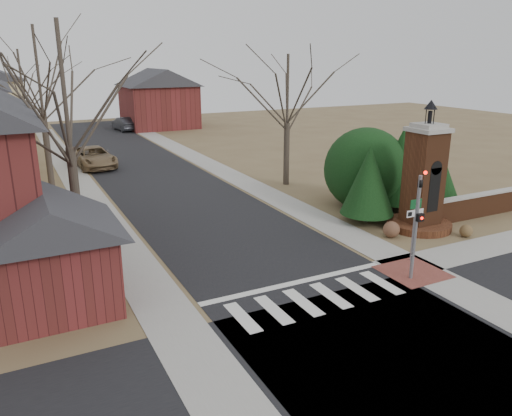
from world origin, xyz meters
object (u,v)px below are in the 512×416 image
traffic_signal_pole (417,217)px  pickup_truck (94,157)px  distant_car (124,124)px  sign_post (414,218)px  brick_gate_monument (423,187)px

traffic_signal_pole → pickup_truck: (-7.60, 27.07, -1.79)m
traffic_signal_pole → distant_car: (-0.90, 46.43, -1.79)m
sign_post → distant_car: size_ratio=0.57×
brick_gate_monument → sign_post: bearing=-138.6°
distant_car → brick_gate_monument: bearing=91.1°
sign_post → pickup_truck: size_ratio=0.48×
sign_post → pickup_truck: bearing=109.1°
pickup_truck → distant_car: 20.48m
sign_post → brick_gate_monument: 4.55m
pickup_truck → traffic_signal_pole: bearing=-78.7°
brick_gate_monument → distant_car: bearing=97.6°
brick_gate_monument → pickup_truck: size_ratio=1.13×
traffic_signal_pole → sign_post: bearing=47.6°
traffic_signal_pole → distant_car: bearing=91.1°
traffic_signal_pole → distant_car: 46.47m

